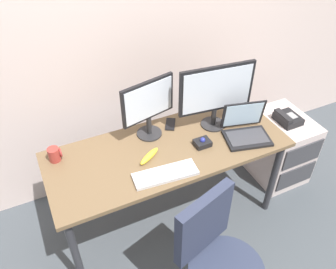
% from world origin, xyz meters
% --- Properties ---
extents(ground_plane, '(8.00, 8.00, 0.00)m').
position_xyz_m(ground_plane, '(0.00, 0.00, 0.00)').
color(ground_plane, '#41484E').
extents(back_wall, '(6.00, 0.10, 2.80)m').
position_xyz_m(back_wall, '(0.00, 0.69, 1.40)').
color(back_wall, beige).
rests_on(back_wall, ground).
extents(desk, '(1.67, 0.67, 0.75)m').
position_xyz_m(desk, '(0.00, 0.00, 0.66)').
color(desk, brown).
rests_on(desk, ground).
extents(file_cabinet, '(0.42, 0.53, 0.60)m').
position_xyz_m(file_cabinet, '(1.10, 0.04, 0.30)').
color(file_cabinet, beige).
rests_on(file_cabinet, ground).
extents(desk_phone, '(0.17, 0.20, 0.09)m').
position_xyz_m(desk_phone, '(1.09, 0.02, 0.63)').
color(desk_phone, black).
rests_on(desk_phone, file_cabinet).
extents(office_chair, '(0.52, 0.54, 0.93)m').
position_xyz_m(office_chair, '(-0.04, -0.76, 0.42)').
color(office_chair, black).
rests_on(office_chair, ground).
extents(monitor_main, '(0.55, 0.18, 0.49)m').
position_xyz_m(monitor_main, '(0.41, 0.09, 1.03)').
color(monitor_main, '#262628').
rests_on(monitor_main, desk).
extents(monitor_side, '(0.40, 0.18, 0.44)m').
position_xyz_m(monitor_side, '(-0.06, 0.19, 1.00)').
color(monitor_side, '#262628').
rests_on(monitor_side, desk).
extents(keyboard, '(0.42, 0.17, 0.03)m').
position_xyz_m(keyboard, '(-0.13, -0.23, 0.76)').
color(keyboard, silver).
rests_on(keyboard, desk).
extents(laptop, '(0.36, 0.33, 0.24)m').
position_xyz_m(laptop, '(0.56, -0.11, 0.80)').
color(laptop, black).
rests_on(laptop, desk).
extents(trackball_mouse, '(0.11, 0.09, 0.07)m').
position_xyz_m(trackball_mouse, '(0.23, -0.08, 0.77)').
color(trackball_mouse, black).
rests_on(trackball_mouse, desk).
extents(coffee_mug, '(0.09, 0.08, 0.10)m').
position_xyz_m(coffee_mug, '(-0.72, 0.21, 0.79)').
color(coffee_mug, '#9B332C').
rests_on(coffee_mug, desk).
extents(cell_phone, '(0.13, 0.16, 0.01)m').
position_xyz_m(cell_phone, '(0.13, 0.23, 0.75)').
color(cell_phone, black).
rests_on(cell_phone, desk).
extents(banana, '(0.18, 0.14, 0.04)m').
position_xyz_m(banana, '(-0.16, -0.04, 0.77)').
color(banana, yellow).
rests_on(banana, desk).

